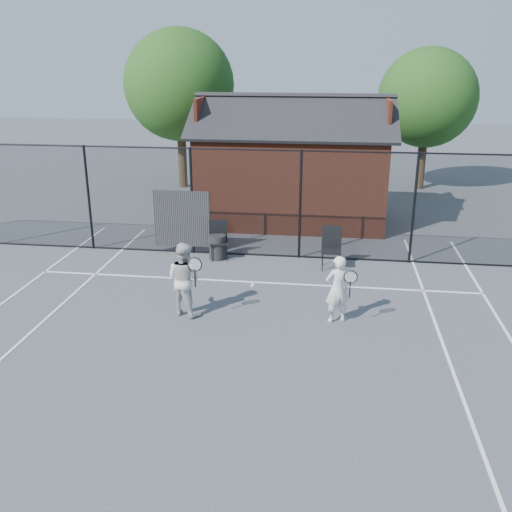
# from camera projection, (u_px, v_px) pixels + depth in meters

# --- Properties ---
(ground) EXTENTS (80.00, 80.00, 0.00)m
(ground) POSITION_uv_depth(u_px,v_px,m) (233.00, 338.00, 11.35)
(ground) COLOR #45494F
(ground) RESTS_ON ground
(court_lines) EXTENTS (11.02, 18.00, 0.01)m
(court_lines) POSITION_uv_depth(u_px,v_px,m) (220.00, 372.00, 10.11)
(court_lines) COLOR white
(court_lines) RESTS_ON ground
(fence) EXTENTS (22.04, 3.00, 3.00)m
(fence) POSITION_uv_depth(u_px,v_px,m) (252.00, 206.00, 15.58)
(fence) COLOR black
(fence) RESTS_ON ground
(clubhouse) EXTENTS (6.50, 4.36, 4.19)m
(clubhouse) POSITION_uv_depth(u_px,v_px,m) (293.00, 173.00, 19.17)
(clubhouse) COLOR maroon
(clubhouse) RESTS_ON ground
(tree_left) EXTENTS (4.48, 4.48, 6.44)m
(tree_left) POSITION_uv_depth(u_px,v_px,m) (179.00, 85.00, 23.15)
(tree_left) COLOR #332614
(tree_left) RESTS_ON ground
(tree_right) EXTENTS (3.97, 3.97, 5.70)m
(tree_right) POSITION_uv_depth(u_px,v_px,m) (427.00, 98.00, 22.99)
(tree_right) COLOR #332614
(tree_right) RESTS_ON ground
(player_front) EXTENTS (0.70, 0.57, 1.46)m
(player_front) POSITION_uv_depth(u_px,v_px,m) (337.00, 289.00, 11.84)
(player_front) COLOR white
(player_front) RESTS_ON ground
(player_back) EXTENTS (0.97, 0.88, 1.62)m
(player_back) POSITION_uv_depth(u_px,v_px,m) (184.00, 279.00, 12.18)
(player_back) COLOR silver
(player_back) RESTS_ON ground
(chair_left) EXTENTS (0.61, 0.63, 1.03)m
(chair_left) POSITION_uv_depth(u_px,v_px,m) (219.00, 241.00, 15.63)
(chair_left) COLOR black
(chair_left) RESTS_ON ground
(chair_right) EXTENTS (0.52, 0.54, 1.08)m
(chair_right) POSITION_uv_depth(u_px,v_px,m) (331.00, 249.00, 14.91)
(chair_right) COLOR black
(chair_right) RESTS_ON ground
(waste_bin) EXTENTS (0.48, 0.48, 0.68)m
(waste_bin) POSITION_uv_depth(u_px,v_px,m) (218.00, 247.00, 15.69)
(waste_bin) COLOR black
(waste_bin) RESTS_ON ground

